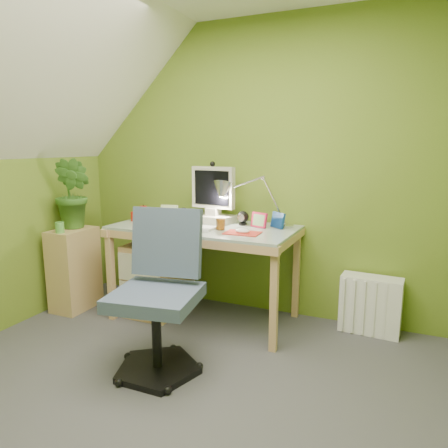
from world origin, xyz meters
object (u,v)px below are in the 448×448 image
at_px(desk_lamp, 266,190).
at_px(radiator, 370,305).
at_px(monitor, 213,188).
at_px(desk, 204,273).
at_px(side_ledge, 74,269).
at_px(potted_plant, 74,194).
at_px(task_chair, 155,294).

bearing_deg(desk_lamp, radiator, 1.78).
xyz_separation_m(monitor, radiator, (1.27, 0.07, -0.84)).
height_order(desk, side_ledge, desk).
xyz_separation_m(desk_lamp, potted_plant, (-1.58, -0.38, -0.06)).
bearing_deg(task_chair, potted_plant, 142.86).
distance_m(desk, side_ledge, 1.16).
xyz_separation_m(potted_plant, task_chair, (1.22, -0.66, -0.49)).
bearing_deg(radiator, side_ledge, -164.26).
distance_m(monitor, desk_lamp, 0.45).
bearing_deg(desk, radiator, 12.77).
relative_size(desk_lamp, task_chair, 0.56).
bearing_deg(monitor, desk, -83.18).
distance_m(monitor, radiator, 1.52).
bearing_deg(side_ledge, potted_plant, 90.00).
height_order(side_ledge, radiator, side_ledge).
bearing_deg(radiator, monitor, -172.88).
relative_size(monitor, potted_plant, 0.95).
height_order(task_chair, radiator, task_chair).
xyz_separation_m(desk, monitor, (0.00, 0.18, 0.67)).
distance_m(monitor, potted_plant, 1.19).
bearing_deg(task_chair, desk_lamp, 62.46).
xyz_separation_m(desk_lamp, radiator, (0.82, 0.07, -0.84)).
distance_m(desk, potted_plant, 1.30).
xyz_separation_m(side_ledge, task_chair, (1.22, -0.61, 0.16)).
xyz_separation_m(monitor, task_chair, (0.09, -1.05, -0.54)).
xyz_separation_m(monitor, potted_plant, (-1.13, -0.38, -0.06)).
bearing_deg(radiator, potted_plant, -165.41).
relative_size(monitor, desk_lamp, 0.98).
bearing_deg(task_chair, monitor, 86.39).
relative_size(desk, side_ledge, 2.05).
bearing_deg(potted_plant, side_ledge, -90.00).
height_order(desk_lamp, task_chair, desk_lamp).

